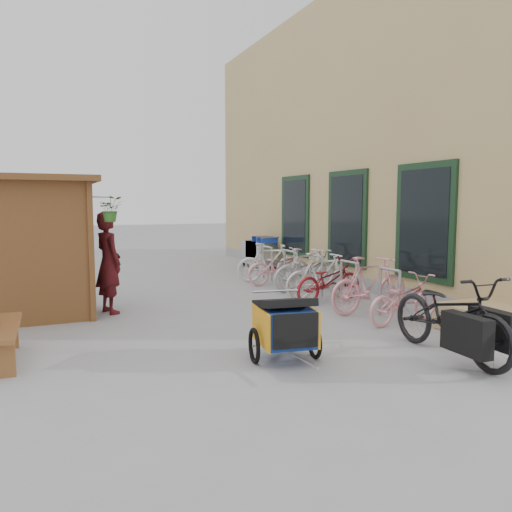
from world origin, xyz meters
name	(u,v)px	position (x,y,z in m)	size (l,w,h in m)	color
ground	(266,333)	(0.00, 0.00, 0.00)	(80.00, 80.00, 0.00)	#969698
building	(408,148)	(6.49, 4.50, 3.49)	(6.07, 13.00, 7.00)	tan
kiosk	(25,227)	(-3.28, 2.47, 1.55)	(2.49, 1.65, 2.40)	brown
bike_rack	(316,271)	(2.30, 2.40, 0.52)	(0.05, 5.35, 0.86)	#A5A8AD
pallet_stack	(487,320)	(3.00, -1.40, 0.21)	(1.00, 1.20, 0.40)	tan
shopping_carts	(259,249)	(3.00, 6.88, 0.58)	(0.55, 1.53, 0.99)	silver
child_trailer	(285,323)	(-0.35, -1.28, 0.46)	(0.90, 1.45, 0.84)	navy
cargo_bike	(452,316)	(1.61, -2.05, 0.54)	(0.85, 2.11, 1.09)	black
person_kiosk	(109,263)	(-1.96, 2.39, 0.90)	(0.66, 0.43, 1.80)	maroon
bike_0	(404,299)	(2.28, -0.39, 0.40)	(0.53, 1.53, 0.80)	pink
bike_1	(370,285)	(2.26, 0.48, 0.51)	(0.48, 1.70, 1.02)	pink
bike_2	(329,281)	(2.14, 1.63, 0.43)	(0.57, 1.64, 0.86)	maroon
bike_3	(321,276)	(2.14, 1.91, 0.48)	(0.45, 1.61, 0.97)	white
bike_4	(306,270)	(2.39, 2.97, 0.46)	(0.61, 1.75, 0.92)	#AEAFB3
bike_5	(306,269)	(2.42, 3.05, 0.48)	(0.45, 1.59, 0.96)	white
bike_6	(279,267)	(2.21, 3.96, 0.44)	(0.58, 1.66, 0.87)	pink
bike_7	(269,262)	(2.17, 4.42, 0.49)	(0.46, 1.62, 0.97)	white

